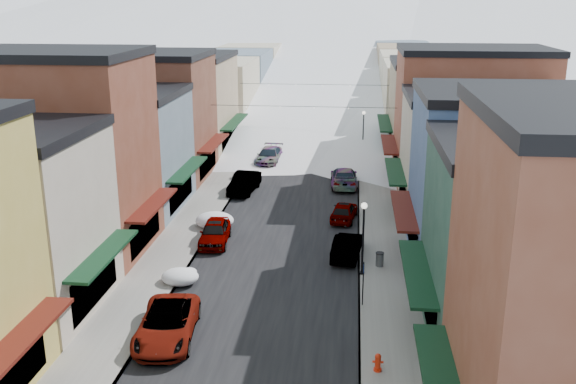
% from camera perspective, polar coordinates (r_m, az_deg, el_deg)
% --- Properties ---
extents(road, '(10.00, 160.00, 0.01)m').
position_cam_1_polar(road, '(77.42, 2.50, 5.45)').
color(road, black).
rests_on(road, ground).
extents(sidewalk_left, '(3.20, 160.00, 0.15)m').
position_cam_1_polar(sidewalk_left, '(78.07, -2.37, 5.60)').
color(sidewalk_left, gray).
rests_on(sidewalk_left, ground).
extents(sidewalk_right, '(3.20, 160.00, 0.15)m').
position_cam_1_polar(sidewalk_right, '(77.31, 7.41, 5.36)').
color(sidewalk_right, gray).
rests_on(sidewalk_right, ground).
extents(curb_left, '(0.10, 160.00, 0.15)m').
position_cam_1_polar(curb_left, '(77.86, -1.23, 5.58)').
color(curb_left, slate).
rests_on(curb_left, ground).
extents(curb_right, '(0.10, 160.00, 0.15)m').
position_cam_1_polar(curb_right, '(77.28, 6.25, 5.40)').
color(curb_right, slate).
rests_on(curb_right, ground).
extents(bldg_l_brick_near, '(12.30, 8.20, 12.50)m').
position_cam_1_polar(bldg_l_brick_near, '(41.56, -20.21, 3.22)').
color(bldg_l_brick_near, brown).
rests_on(bldg_l_brick_near, ground).
extents(bldg_l_grayblue, '(11.30, 9.20, 9.00)m').
position_cam_1_polar(bldg_l_grayblue, '(49.32, -15.26, 3.60)').
color(bldg_l_grayblue, slate).
rests_on(bldg_l_grayblue, ground).
extents(bldg_l_brick_far, '(13.30, 9.20, 11.00)m').
position_cam_1_polar(bldg_l_brick_far, '(57.75, -13.13, 6.65)').
color(bldg_l_brick_far, brown).
rests_on(bldg_l_brick_far, ground).
extents(bldg_l_tan, '(11.30, 11.20, 10.00)m').
position_cam_1_polar(bldg_l_tan, '(66.96, -9.54, 7.78)').
color(bldg_l_tan, tan).
rests_on(bldg_l_tan, ground).
extents(bldg_r_green, '(11.30, 9.20, 9.50)m').
position_cam_1_polar(bldg_r_green, '(30.96, 21.94, -4.38)').
color(bldg_r_green, '#214537').
rests_on(bldg_r_green, ground).
extents(bldg_r_blue, '(11.30, 9.20, 10.50)m').
position_cam_1_polar(bldg_r_blue, '(39.10, 18.59, 1.05)').
color(bldg_r_blue, '#3A5584').
rests_on(bldg_r_blue, ground).
extents(bldg_r_cream, '(12.30, 9.20, 9.00)m').
position_cam_1_polar(bldg_r_cream, '(47.92, 16.87, 3.09)').
color(bldg_r_cream, beige).
rests_on(bldg_r_cream, ground).
extents(bldg_r_brick_far, '(13.30, 9.20, 11.50)m').
position_cam_1_polar(bldg_r_brick_far, '(56.43, 15.85, 6.48)').
color(bldg_r_brick_far, brown).
rests_on(bldg_r_brick_far, ground).
extents(bldg_r_tan, '(11.30, 11.20, 9.50)m').
position_cam_1_polar(bldg_r_tan, '(66.19, 13.51, 7.23)').
color(bldg_r_tan, '#8B795B').
rests_on(bldg_r_tan, ground).
extents(distant_blocks, '(34.00, 55.00, 8.00)m').
position_cam_1_polar(distant_blocks, '(99.51, 3.35, 10.32)').
color(distant_blocks, gray).
rests_on(distant_blocks, ground).
extents(mountain_ridge, '(670.00, 340.00, 34.00)m').
position_cam_1_polar(mountain_ridge, '(293.91, 1.29, 16.70)').
color(mountain_ridge, silver).
rests_on(mountain_ridge, ground).
extents(overhead_cables, '(16.40, 15.04, 0.04)m').
position_cam_1_polar(overhead_cables, '(64.07, 1.87, 8.68)').
color(overhead_cables, black).
rests_on(overhead_cables, ground).
extents(car_white_suv, '(3.10, 5.77, 1.54)m').
position_cam_1_polar(car_white_suv, '(31.01, -10.71, -11.46)').
color(car_white_suv, silver).
rests_on(car_white_suv, ground).
extents(car_silver_sedan, '(2.11, 4.57, 1.52)m').
position_cam_1_polar(car_silver_sedan, '(41.94, -6.52, -3.57)').
color(car_silver_sedan, '#929599').
rests_on(car_silver_sedan, ground).
extents(car_dark_hatch, '(2.21, 5.04, 1.61)m').
position_cam_1_polar(car_dark_hatch, '(52.68, -3.90, 0.84)').
color(car_dark_hatch, black).
rests_on(car_dark_hatch, ground).
extents(car_silver_wagon, '(2.47, 5.44, 1.55)m').
position_cam_1_polar(car_silver_wagon, '(61.68, -1.68, 3.22)').
color(car_silver_wagon, gray).
rests_on(car_silver_wagon, ground).
extents(car_green_sedan, '(1.99, 4.49, 1.43)m').
position_cam_1_polar(car_green_sedan, '(39.68, 5.27, -4.81)').
color(car_green_sedan, black).
rests_on(car_green_sedan, ground).
extents(car_gray_suv, '(2.15, 4.20, 1.37)m').
position_cam_1_polar(car_gray_suv, '(46.16, 5.00, -1.69)').
color(car_gray_suv, gray).
rests_on(car_gray_suv, ground).
extents(car_black_sedan, '(2.48, 5.58, 1.59)m').
position_cam_1_polar(car_black_sedan, '(54.45, 5.00, 1.33)').
color(car_black_sedan, black).
rests_on(car_black_sedan, ground).
extents(car_lane_silver, '(1.98, 4.51, 1.51)m').
position_cam_1_polar(car_lane_silver, '(71.23, 1.53, 5.07)').
color(car_lane_silver, '#9A9EA2').
rests_on(car_lane_silver, ground).
extents(car_lane_white, '(2.63, 5.04, 1.35)m').
position_cam_1_polar(car_lane_white, '(81.04, 3.38, 6.44)').
color(car_lane_white, '#B8B9BB').
rests_on(car_lane_white, ground).
extents(fire_hydrant, '(0.47, 0.35, 0.80)m').
position_cam_1_polar(fire_hydrant, '(28.35, 7.99, -14.81)').
color(fire_hydrant, red).
rests_on(fire_hydrant, sidewalk_right).
extents(parking_sign, '(0.06, 0.32, 2.37)m').
position_cam_1_polar(parking_sign, '(33.22, 6.70, -7.78)').
color(parking_sign, black).
rests_on(parking_sign, sidewalk_right).
extents(trash_can, '(0.49, 0.49, 0.84)m').
position_cam_1_polar(trash_can, '(38.36, 8.15, -5.93)').
color(trash_can, '#505254').
rests_on(trash_can, sidewalk_right).
extents(streetlamp_near, '(0.36, 0.36, 4.29)m').
position_cam_1_polar(streetlamp_near, '(36.34, 6.71, -3.33)').
color(streetlamp_near, black).
rests_on(streetlamp_near, sidewalk_right).
extents(streetlamp_far, '(0.35, 0.35, 4.16)m').
position_cam_1_polar(streetlamp_far, '(66.30, 6.72, 5.85)').
color(streetlamp_far, black).
rests_on(streetlamp_far, sidewalk_right).
extents(planter_far, '(0.35, 0.35, 0.55)m').
position_cam_1_polar(planter_far, '(30.23, 11.76, -13.07)').
color(planter_far, '#275629').
rests_on(planter_far, sidewalk_right).
extents(snow_pile_near, '(2.09, 2.48, 0.88)m').
position_cam_1_polar(snow_pile_near, '(36.61, -9.50, -7.41)').
color(snow_pile_near, white).
rests_on(snow_pile_near, ground).
extents(snow_pile_mid, '(2.65, 2.83, 1.12)m').
position_cam_1_polar(snow_pile_mid, '(44.81, -6.48, -2.51)').
color(snow_pile_mid, white).
rests_on(snow_pile_mid, ground).
extents(snow_pile_far, '(2.14, 2.52, 0.91)m').
position_cam_1_polar(snow_pile_far, '(56.56, -3.82, 1.57)').
color(snow_pile_far, white).
rests_on(snow_pile_far, ground).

